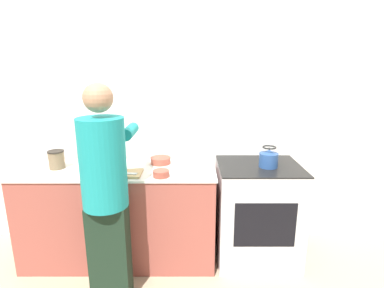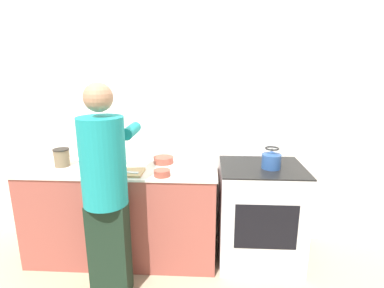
% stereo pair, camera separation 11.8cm
% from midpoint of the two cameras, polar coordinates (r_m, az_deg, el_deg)
% --- Properties ---
extents(ground_plane, '(12.00, 12.00, 0.00)m').
position_cam_midpoint_polar(ground_plane, '(2.86, -4.70, -23.72)').
color(ground_plane, tan).
extents(wall_back, '(8.00, 0.05, 2.60)m').
position_cam_midpoint_polar(wall_back, '(2.97, -3.43, 5.46)').
color(wall_back, white).
rests_on(wall_back, ground_plane).
extents(counter, '(1.74, 0.60, 0.89)m').
position_cam_midpoint_polar(counter, '(2.93, -11.85, -12.66)').
color(counter, '#9E4C42').
rests_on(counter, ground_plane).
extents(oven, '(0.73, 0.63, 0.91)m').
position_cam_midpoint_polar(oven, '(2.90, 13.90, -12.74)').
color(oven, silver).
rests_on(oven, ground_plane).
extents(person, '(0.37, 0.61, 1.66)m').
position_cam_midpoint_polar(person, '(2.30, -14.71, -7.96)').
color(person, black).
rests_on(person, ground_plane).
extents(cutting_board, '(0.33, 0.21, 0.02)m').
position_cam_midpoint_polar(cutting_board, '(2.60, -11.56, -5.30)').
color(cutting_board, tan).
rests_on(cutting_board, counter).
extents(knife, '(0.19, 0.06, 0.01)m').
position_cam_midpoint_polar(knife, '(2.56, -10.91, -5.29)').
color(knife, silver).
rests_on(knife, cutting_board).
extents(kettle, '(0.16, 0.16, 0.18)m').
position_cam_midpoint_polar(kettle, '(2.68, 16.11, -2.89)').
color(kettle, '#284C8C').
rests_on(kettle, oven).
extents(bowl_prep, '(0.14, 0.14, 0.05)m').
position_cam_midpoint_polar(bowl_prep, '(2.49, -4.37, -5.54)').
color(bowl_prep, '#9E4738').
rests_on(bowl_prep, counter).
extents(bowl_mixing, '(0.18, 0.18, 0.06)m').
position_cam_midpoint_polar(bowl_mixing, '(2.81, -4.28, -3.08)').
color(bowl_mixing, '#9E4738').
rests_on(bowl_mixing, counter).
extents(canister_jar, '(0.14, 0.14, 0.16)m').
position_cam_midpoint_polar(canister_jar, '(2.93, -22.52, -2.38)').
color(canister_jar, '#756047').
rests_on(canister_jar, counter).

